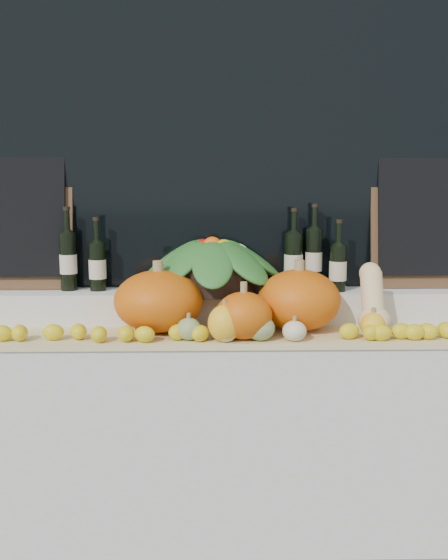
# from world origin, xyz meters

# --- Properties ---
(storefront_facade) EXTENTS (7.00, 0.94, 4.50)m
(storefront_facade) POSITION_xyz_m (0.00, 2.25, 2.25)
(storefront_facade) COLOR beige
(storefront_facade) RESTS_ON ground
(display_sill) EXTENTS (2.30, 0.55, 0.88)m
(display_sill) POSITION_xyz_m (0.00, 1.52, 0.44)
(display_sill) COLOR silver
(display_sill) RESTS_ON ground
(rear_tier) EXTENTS (2.30, 0.25, 0.16)m
(rear_tier) POSITION_xyz_m (0.00, 1.68, 0.96)
(rear_tier) COLOR silver
(rear_tier) RESTS_ON display_sill
(straw_bedding) EXTENTS (2.10, 0.32, 0.02)m
(straw_bedding) POSITION_xyz_m (0.00, 1.40, 0.89)
(straw_bedding) COLOR tan
(straw_bedding) RESTS_ON display_sill
(pumpkin_left) EXTENTS (0.48, 0.48, 0.25)m
(pumpkin_left) POSITION_xyz_m (-0.27, 1.46, 1.03)
(pumpkin_left) COLOR #D95F0B
(pumpkin_left) RESTS_ON straw_bedding
(pumpkin_right) EXTENTS (0.38, 0.38, 0.25)m
(pumpkin_right) POSITION_xyz_m (0.31, 1.47, 1.03)
(pumpkin_right) COLOR #D95F0B
(pumpkin_right) RESTS_ON straw_bedding
(pumpkin_center) EXTENTS (0.29, 0.29, 0.19)m
(pumpkin_center) POSITION_xyz_m (0.07, 1.33, 1.00)
(pumpkin_center) COLOR #D95F0B
(pumpkin_center) RESTS_ON straw_bedding
(butternut_squash) EXTENTS (0.13, 0.20, 0.28)m
(butternut_squash) POSITION_xyz_m (0.60, 1.41, 1.03)
(butternut_squash) COLOR #F2CC8E
(butternut_squash) RESTS_ON straw_bedding
(decorative_gourds) EXTENTS (0.82, 0.16, 0.17)m
(decorative_gourds) POSITION_xyz_m (0.12, 1.30, 0.96)
(decorative_gourds) COLOR #35641E
(decorative_gourds) RESTS_ON straw_bedding
(lemon_heap) EXTENTS (2.20, 0.16, 0.06)m
(lemon_heap) POSITION_xyz_m (0.00, 1.29, 0.94)
(lemon_heap) COLOR yellow
(lemon_heap) RESTS_ON straw_bedding
(produce_bowl) EXTENTS (0.65, 0.65, 0.25)m
(produce_bowl) POSITION_xyz_m (-0.05, 1.66, 1.16)
(produce_bowl) COLOR black
(produce_bowl) RESTS_ON rear_tier
(wine_bottle_far_left) EXTENTS (0.08, 0.08, 0.37)m
(wine_bottle_far_left) POSITION_xyz_m (-0.68, 1.69, 1.17)
(wine_bottle_far_left) COLOR black
(wine_bottle_far_left) RESTS_ON rear_tier
(wine_bottle_near_left) EXTENTS (0.08, 0.08, 0.32)m
(wine_bottle_near_left) POSITION_xyz_m (-0.55, 1.68, 1.15)
(wine_bottle_near_left) COLOR black
(wine_bottle_near_left) RESTS_ON rear_tier
(wine_bottle_tall) EXTENTS (0.08, 0.08, 0.36)m
(wine_bottle_tall) POSITION_xyz_m (0.32, 1.69, 1.17)
(wine_bottle_tall) COLOR black
(wine_bottle_tall) RESTS_ON rear_tier
(wine_bottle_near_right) EXTENTS (0.08, 0.08, 0.38)m
(wine_bottle_near_right) POSITION_xyz_m (0.41, 1.71, 1.18)
(wine_bottle_near_right) COLOR black
(wine_bottle_near_right) RESTS_ON rear_tier
(wine_bottle_far_right) EXTENTS (0.08, 0.08, 0.31)m
(wine_bottle_far_right) POSITION_xyz_m (0.50, 1.64, 1.15)
(wine_bottle_far_right) COLOR black
(wine_bottle_far_right) RESTS_ON rear_tier
(chalkboard_left) EXTENTS (0.50, 0.12, 0.62)m
(chalkboard_left) POSITION_xyz_m (-0.92, 1.74, 1.36)
(chalkboard_left) COLOR #4C331E
(chalkboard_left) RESTS_ON rear_tier
(chalkboard_right) EXTENTS (0.50, 0.12, 0.62)m
(chalkboard_right) POSITION_xyz_m (0.92, 1.74, 1.36)
(chalkboard_right) COLOR #4C331E
(chalkboard_right) RESTS_ON rear_tier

